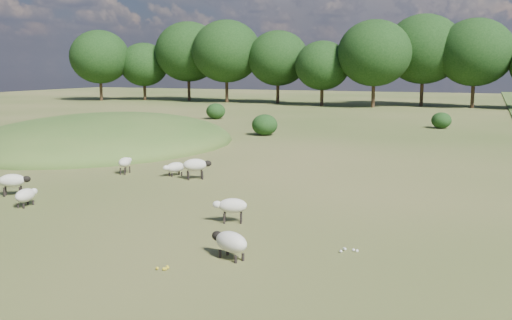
# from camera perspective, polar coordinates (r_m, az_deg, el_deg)

# --- Properties ---
(ground) EXTENTS (160.00, 160.00, 0.00)m
(ground) POSITION_cam_1_polar(r_m,az_deg,el_deg) (40.66, 5.88, 2.15)
(ground) COLOR #305019
(ground) RESTS_ON ground
(mound) EXTENTS (16.00, 20.00, 4.00)m
(mound) POSITION_cam_1_polar(r_m,az_deg,el_deg) (38.87, -14.86, 1.56)
(mound) COLOR #33561E
(mound) RESTS_ON ground
(treeline) EXTENTS (96.28, 14.66, 11.70)m
(treeline) POSITION_cam_1_polar(r_m,az_deg,el_deg) (75.22, 12.89, 10.24)
(treeline) COLOR black
(treeline) RESTS_ON ground
(shrubs) EXTENTS (22.77, 12.55, 1.56)m
(shrubs) POSITION_cam_1_polar(r_m,az_deg,el_deg) (48.38, 2.99, 4.22)
(shrubs) COLOR black
(shrubs) RESTS_ON ground
(sheep_0) EXTENTS (1.17, 0.79, 0.81)m
(sheep_0) POSITION_cam_1_polar(r_m,az_deg,el_deg) (18.55, -2.45, -4.60)
(sheep_0) COLOR beige
(sheep_0) RESTS_ON ground
(sheep_1) EXTENTS (1.33, 0.95, 0.74)m
(sheep_1) POSITION_cam_1_polar(r_m,az_deg,el_deg) (15.18, -2.58, -8.16)
(sheep_1) COLOR beige
(sheep_1) RESTS_ON ground
(sheep_2) EXTENTS (1.29, 1.10, 0.94)m
(sheep_2) POSITION_cam_1_polar(r_m,az_deg,el_deg) (25.78, -6.04, -0.50)
(sheep_2) COLOR beige
(sheep_2) RESTS_ON ground
(sheep_3) EXTENTS (0.86, 1.15, 0.64)m
(sheep_3) POSITION_cam_1_polar(r_m,az_deg,el_deg) (26.73, -8.13, -0.74)
(sheep_3) COLOR beige
(sheep_3) RESTS_ON ground
(sheep_4) EXTENTS (0.62, 1.17, 0.66)m
(sheep_4) POSITION_cam_1_polar(r_m,az_deg,el_deg) (22.35, -22.04, -3.28)
(sheep_4) COLOR beige
(sheep_4) RESTS_ON ground
(sheep_5) EXTENTS (1.22, 0.98, 0.87)m
(sheep_5) POSITION_cam_1_polar(r_m,az_deg,el_deg) (24.32, -23.13, -1.91)
(sheep_5) COLOR beige
(sheep_5) RESTS_ON ground
(sheep_6) EXTENTS (0.61, 1.12, 0.79)m
(sheep_6) POSITION_cam_1_polar(r_m,az_deg,el_deg) (27.71, -12.96, -0.23)
(sheep_6) COLOR beige
(sheep_6) RESTS_ON ground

